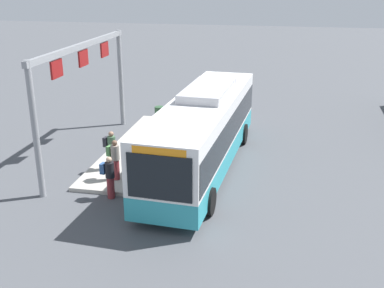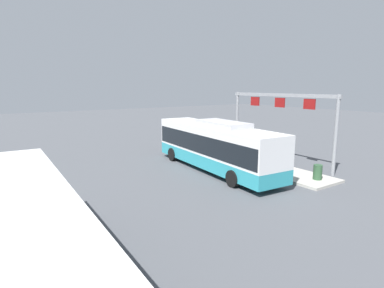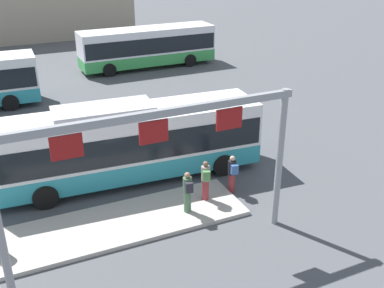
{
  "view_description": "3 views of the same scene",
  "coord_description": "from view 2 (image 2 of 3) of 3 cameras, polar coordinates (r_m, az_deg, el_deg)",
  "views": [
    {
      "loc": [
        18.52,
        3.21,
        8.0
      ],
      "look_at": [
        1.09,
        -0.27,
        1.49
      ],
      "focal_mm": 43.63,
      "sensor_mm": 36.0,
      "label": 1
    },
    {
      "loc": [
        -16.53,
        13.05,
        5.69
      ],
      "look_at": [
        3.2,
        -0.31,
        1.31
      ],
      "focal_mm": 29.5,
      "sensor_mm": 36.0,
      "label": 2
    },
    {
      "loc": [
        -4.87,
        -17.3,
        9.84
      ],
      "look_at": [
        2.62,
        -0.95,
        1.55
      ],
      "focal_mm": 43.04,
      "sensor_mm": 36.0,
      "label": 3
    }
  ],
  "objects": [
    {
      "name": "platform_sign_gantry",
      "position": [
        24.46,
        15.51,
        5.53
      ],
      "size": [
        9.62,
        0.24,
        5.2
      ],
      "color": "gray",
      "rests_on": "ground"
    },
    {
      "name": "person_waiting_near",
      "position": [
        26.08,
        4.39,
        -0.23
      ],
      "size": [
        0.38,
        0.55,
        1.67
      ],
      "rotation": [
        0.0,
        0.0,
        1.45
      ],
      "color": "maroon",
      "rests_on": "ground"
    },
    {
      "name": "bus_main",
      "position": [
        21.41,
        4.13,
        -0.05
      ],
      "size": [
        11.73,
        3.26,
        3.46
      ],
      "rotation": [
        0.0,
        0.0,
        -0.06
      ],
      "color": "teal",
      "rests_on": "ground"
    },
    {
      "name": "bus_background_right",
      "position": [
        9.73,
        -28.55,
        -14.61
      ],
      "size": [
        11.19,
        2.95,
        3.1
      ],
      "rotation": [
        0.0,
        0.0,
        -0.03
      ],
      "color": "teal",
      "rests_on": "ground"
    },
    {
      "name": "person_boarding",
      "position": [
        25.21,
        6.77,
        -0.27
      ],
      "size": [
        0.45,
        0.59,
        1.67
      ],
      "rotation": [
        0.0,
        0.0,
        1.26
      ],
      "color": "maroon",
      "rests_on": "platform_curb"
    },
    {
      "name": "ground_plane",
      "position": [
        21.81,
        4.06,
        -4.74
      ],
      "size": [
        120.0,
        120.0,
        0.0
      ],
      "primitive_type": "plane",
      "color": "#4C4F54"
    },
    {
      "name": "trash_bin",
      "position": [
        20.44,
        21.76,
        -4.74
      ],
      "size": [
        0.52,
        0.52,
        0.9
      ],
      "primitive_type": "cylinder",
      "color": "#2D5133",
      "rests_on": "platform_curb"
    },
    {
      "name": "person_waiting_mid",
      "position": [
        24.82,
        9.21,
        -0.5
      ],
      "size": [
        0.39,
        0.56,
        1.67
      ],
      "rotation": [
        0.0,
        0.0,
        1.41
      ],
      "color": "#476B4C",
      "rests_on": "platform_curb"
    },
    {
      "name": "platform_curb",
      "position": [
        22.82,
        13.24,
        -4.11
      ],
      "size": [
        10.0,
        2.8,
        0.16
      ],
      "primitive_type": "cube",
      "color": "#B2ADA3",
      "rests_on": "ground"
    }
  ]
}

